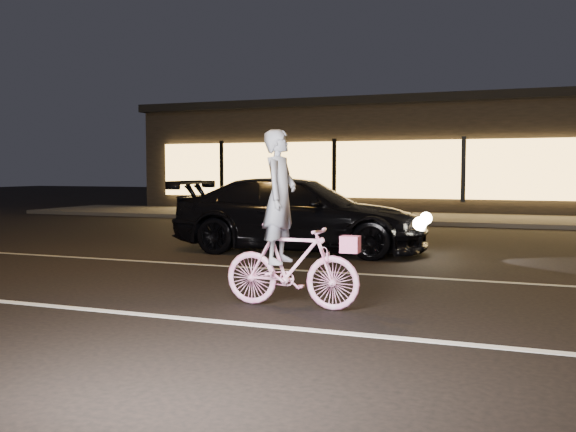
% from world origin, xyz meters
% --- Properties ---
extents(ground, '(90.00, 90.00, 0.00)m').
position_xyz_m(ground, '(0.00, 0.00, 0.00)').
color(ground, black).
rests_on(ground, ground).
extents(lane_stripe_near, '(60.00, 0.12, 0.01)m').
position_xyz_m(lane_stripe_near, '(0.00, -1.50, 0.00)').
color(lane_stripe_near, silver).
rests_on(lane_stripe_near, ground).
extents(lane_stripe_far, '(60.00, 0.10, 0.01)m').
position_xyz_m(lane_stripe_far, '(0.00, 2.00, 0.00)').
color(lane_stripe_far, gray).
rests_on(lane_stripe_far, ground).
extents(sidewalk, '(30.00, 4.00, 0.12)m').
position_xyz_m(sidewalk, '(0.00, 13.00, 0.06)').
color(sidewalk, '#383533').
rests_on(sidewalk, ground).
extents(storefront, '(25.40, 8.42, 4.20)m').
position_xyz_m(storefront, '(0.00, 18.97, 2.15)').
color(storefront, black).
rests_on(storefront, ground).
extents(cyclist, '(1.61, 0.55, 2.03)m').
position_xyz_m(cyclist, '(-0.45, -0.58, 0.72)').
color(cyclist, '#FF43AD').
rests_on(cyclist, ground).
extents(sedan, '(5.00, 2.32, 1.42)m').
position_xyz_m(sedan, '(-2.04, 4.23, 0.71)').
color(sedan, black).
rests_on(sedan, ground).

